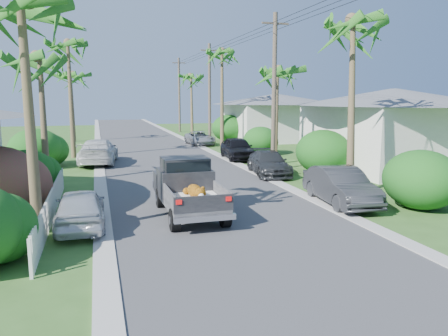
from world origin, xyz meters
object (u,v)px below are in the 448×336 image
object	(u,v)px
parked_car_ln	(80,209)
house_right_far	(276,119)
parked_car_rf	(237,148)
palm_l_c	(68,44)
parked_car_rd	(200,138)
palm_l_a	(21,1)
parked_car_lf	(98,152)
utility_pole_b	(274,92)
utility_pole_c	(210,94)
utility_pole_d	(179,94)
parked_car_rn	(340,186)
palm_r_b	(277,70)
palm_r_a	(356,22)
palm_l_b	(39,57)
palm_r_d	(191,76)
parked_car_rm	(269,163)
pickup_truck	(187,186)
palm_r_c	(222,52)
palm_l_d	(71,74)
house_right_near	(392,131)

from	to	relation	value
parked_car_ln	house_right_far	xyz separation A→B (m)	(17.98, 26.03, 1.46)
parked_car_rf	parked_car_ln	size ratio (longest dim) A/B	1.15
parked_car_rf	palm_l_c	xyz separation A→B (m)	(-10.98, 4.10, 7.15)
parked_car_rd	palm_l_a	xyz separation A→B (m)	(-10.81, -24.78, 6.33)
parked_car_lf	palm_l_c	world-z (taller)	palm_l_c
palm_l_c	utility_pole_b	size ratio (longest dim) A/B	1.02
utility_pole_c	utility_pole_d	bearing A→B (deg)	90.00
utility_pole_c	utility_pole_d	xyz separation A→B (m)	(0.00, 15.00, 0.00)
parked_car_rn	palm_r_b	world-z (taller)	palm_r_b
palm_r_a	house_right_far	bearing A→B (deg)	74.40
parked_car_rn	house_right_far	distance (m)	26.77
palm_r_b	parked_car_rd	bearing A→B (deg)	98.85
parked_car_rd	palm_l_b	world-z (taller)	palm_l_b
parked_car_rd	palm_r_d	distance (m)	13.81
parked_car_rn	house_right_far	world-z (taller)	house_right_far
parked_car_lf	palm_l_c	xyz separation A→B (m)	(-1.69, 3.51, 7.12)
parked_car_rm	utility_pole_c	bearing A→B (deg)	94.85
parked_car_rn	parked_car_rf	bearing A→B (deg)	95.72
pickup_truck	palm_r_c	xyz separation A→B (m)	(7.42, 21.03, 7.10)
palm_l_d	palm_r_a	size ratio (longest dim) A/B	0.89
parked_car_rd	palm_r_d	size ratio (longest dim) A/B	0.54
parked_car_rd	palm_r_a	bearing A→B (deg)	-89.14
palm_l_a	palm_r_d	bearing A→B (deg)	71.06
parked_car_rn	palm_r_d	bearing A→B (deg)	93.22
parked_car_ln	palm_l_b	xyz separation A→B (m)	(-1.82, 8.03, 5.48)
parked_car_rn	parked_car_ln	world-z (taller)	parked_car_rn
utility_pole_d	parked_car_lf	bearing A→B (deg)	-112.01
palm_l_b	house_right_far	distance (m)	27.06
palm_l_c	house_right_far	xyz separation A→B (m)	(19.00, 8.00, -5.79)
pickup_truck	parked_car_rf	xyz separation A→B (m)	(6.20, 12.93, -0.25)
parked_car_rd	palm_l_d	xyz separation A→B (m)	(-11.11, 6.22, 5.84)
palm_r_b	house_right_far	size ratio (longest dim) A/B	0.80
parked_car_rf	parked_car_rd	xyz separation A→B (m)	(-0.37, 9.88, -0.16)
parked_car_rn	palm_r_c	xyz separation A→B (m)	(1.20, 21.51, 7.37)
parked_car_rm	palm_l_d	xyz separation A→B (m)	(-11.26, 22.41, 5.80)
palm_r_c	parked_car_rd	bearing A→B (deg)	131.82
parked_car_ln	utility_pole_b	world-z (taller)	utility_pole_b
pickup_truck	palm_r_c	size ratio (longest dim) A/B	0.54
palm_l_b	house_right_near	bearing A→B (deg)	0.00
pickup_truck	palm_r_a	size ratio (longest dim) A/B	0.59
palm_r_b	parked_car_rn	bearing A→B (deg)	-98.66
palm_l_c	house_right_far	size ratio (longest dim) A/B	1.02
parked_car_rn	palm_l_d	bearing A→B (deg)	116.93
palm_l_a	palm_r_a	world-z (taller)	palm_r_a
palm_l_b	utility_pole_b	bearing A→B (deg)	4.61
palm_l_b	palm_r_d	xyz separation A→B (m)	(13.30, 28.00, 0.59)
pickup_truck	palm_r_b	distance (m)	13.64
palm_l_d	palm_r_d	world-z (taller)	palm_r_d
parked_car_rf	parked_car_rd	distance (m)	9.89
palm_r_b	utility_pole_c	xyz separation A→B (m)	(-1.00, 13.00, -1.35)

